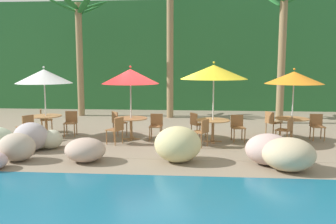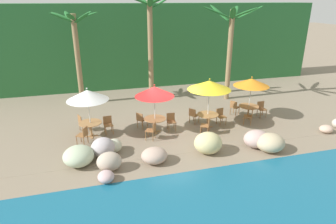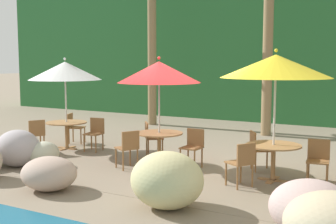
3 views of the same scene
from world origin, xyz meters
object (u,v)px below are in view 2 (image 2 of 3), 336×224
at_px(chair_white_inland, 82,122).
at_px(palm_tree_third, 231,37).
at_px(chair_yellow_seaward, 221,115).
at_px(palm_tree_nearest, 76,42).
at_px(chair_red_inland, 141,119).
at_px(dining_table_orange, 249,108).
at_px(chair_yellow_inland, 193,115).
at_px(chair_orange_seaward, 261,108).
at_px(umbrella_white, 87,95).
at_px(umbrella_red, 155,91).
at_px(chair_white_left, 83,134).
at_px(dining_table_red, 155,121).
at_px(umbrella_yellow, 209,85).
at_px(palm_tree_second, 150,31).
at_px(dining_table_yellow, 208,116).
at_px(dining_table_white, 91,125).
at_px(chair_red_seaward, 171,120).
at_px(chair_white_seaward, 108,123).
at_px(chair_yellow_left, 207,125).
at_px(chair_orange_inland, 234,107).
at_px(umbrella_orange, 251,82).
at_px(chair_red_left, 152,130).
at_px(chair_orange_left, 250,115).

relative_size(chair_white_inland, palm_tree_third, 0.15).
xyz_separation_m(chair_yellow_seaward, palm_tree_nearest, (-7.11, 5.44, 3.36)).
distance_m(chair_red_inland, dining_table_orange, 6.03).
xyz_separation_m(chair_yellow_inland, chair_orange_seaward, (4.07, -0.03, 0.00)).
xyz_separation_m(chair_white_inland, dining_table_orange, (8.95, -0.69, 0.10)).
xyz_separation_m(umbrella_white, umbrella_red, (3.11, -0.31, 0.01)).
relative_size(dining_table_orange, palm_tree_third, 0.18).
height_order(chair_white_left, dining_table_orange, chair_white_left).
xyz_separation_m(dining_table_red, umbrella_yellow, (2.75, -0.17, 1.68)).
bearing_deg(palm_tree_second, dining_table_orange, -46.80).
bearing_deg(dining_table_yellow, palm_tree_third, 53.03).
bearing_deg(dining_table_white, dining_table_yellow, -4.71).
relative_size(chair_white_left, chair_orange_seaward, 1.00).
relative_size(umbrella_white, chair_red_inland, 2.85).
height_order(chair_red_seaward, chair_orange_seaward, same).
xyz_separation_m(chair_white_seaward, chair_orange_seaward, (8.56, -0.04, 0.00)).
bearing_deg(dining_table_red, chair_red_inland, 134.66).
bearing_deg(chair_white_seaward, umbrella_white, -167.22).
distance_m(chair_white_seaward, chair_yellow_left, 4.88).
bearing_deg(dining_table_white, umbrella_yellow, -4.71).
distance_m(dining_table_orange, chair_orange_inland, 0.86).
xyz_separation_m(chair_red_seaward, palm_tree_nearest, (-4.38, 5.42, 3.36)).
bearing_deg(umbrella_red, umbrella_orange, 3.99).
bearing_deg(chair_orange_inland, chair_orange_seaward, -23.13).
xyz_separation_m(chair_yellow_inland, palm_tree_third, (3.61, 3.41, 3.57)).
xyz_separation_m(chair_white_seaward, chair_red_seaward, (3.13, -0.44, 0.00)).
bearing_deg(umbrella_orange, chair_yellow_left, -156.50).
height_order(chair_yellow_left, palm_tree_second, palm_tree_second).
relative_size(chair_white_left, palm_tree_second, 0.13).
height_order(chair_red_left, chair_yellow_left, same).
bearing_deg(dining_table_white, chair_red_seaward, -3.59).
height_order(umbrella_red, chair_red_seaward, umbrella_red).
relative_size(chair_white_left, chair_red_inland, 1.00).
relative_size(chair_yellow_seaward, chair_yellow_left, 1.00).
relative_size(chair_white_left, dining_table_orange, 0.79).
bearing_deg(umbrella_red, palm_tree_second, 79.88).
distance_m(dining_table_red, chair_red_seaward, 0.86).
bearing_deg(chair_yellow_inland, chair_red_seaward, -162.58).
height_order(chair_red_left, umbrella_yellow, umbrella_yellow).
xyz_separation_m(chair_red_seaward, umbrella_yellow, (1.90, -0.23, 1.78)).
bearing_deg(dining_table_yellow, chair_orange_left, -5.46).
bearing_deg(palm_tree_nearest, chair_white_left, -89.35).
distance_m(chair_red_seaward, chair_orange_left, 4.23).
height_order(chair_yellow_inland, chair_orange_left, same).
bearing_deg(dining_table_orange, umbrella_yellow, -168.36).
bearing_deg(chair_red_left, chair_yellow_left, -3.26).
height_order(umbrella_white, chair_orange_inland, umbrella_white).
xyz_separation_m(chair_red_seaward, chair_red_left, (-1.18, -0.85, 0.00)).
height_order(chair_yellow_seaward, umbrella_orange, umbrella_orange).
bearing_deg(chair_white_inland, chair_orange_inland, -0.10).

